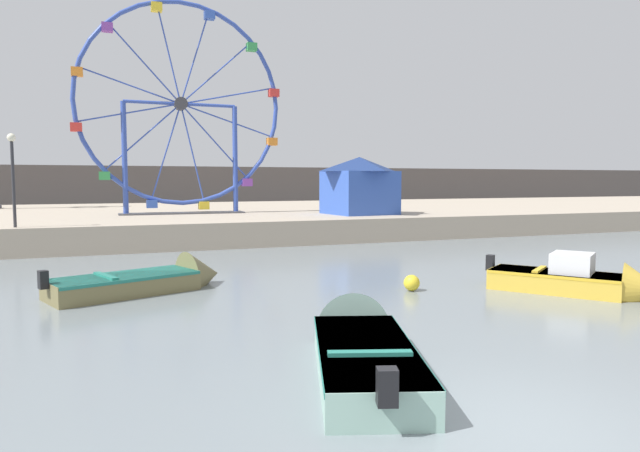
# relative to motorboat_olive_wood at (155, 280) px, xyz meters

# --- Properties ---
(ground_plane) EXTENTS (240.00, 240.00, 0.00)m
(ground_plane) POSITION_rel_motorboat_olive_wood_xyz_m (3.25, -10.50, -0.28)
(ground_plane) COLOR slate
(quay_promenade) EXTENTS (110.00, 24.22, 1.16)m
(quay_promenade) POSITION_rel_motorboat_olive_wood_xyz_m (3.25, 20.37, 0.30)
(quay_promenade) COLOR tan
(quay_promenade) RESTS_ON ground_plane
(distant_town_skyline) EXTENTS (140.00, 3.00, 4.40)m
(distant_town_skyline) POSITION_rel_motorboat_olive_wood_xyz_m (3.25, 41.66, 1.92)
(distant_town_skyline) COLOR #564C47
(distant_town_skyline) RESTS_ON ground_plane
(motorboat_olive_wood) EXTENTS (4.93, 3.05, 1.43)m
(motorboat_olive_wood) POSITION_rel_motorboat_olive_wood_xyz_m (0.00, 0.00, 0.00)
(motorboat_olive_wood) COLOR olive
(motorboat_olive_wood) RESTS_ON ground_plane
(motorboat_seafoam) EXTENTS (2.87, 4.99, 1.35)m
(motorboat_seafoam) POSITION_rel_motorboat_olive_wood_xyz_m (2.65, -7.43, -0.01)
(motorboat_seafoam) COLOR #93BCAD
(motorboat_seafoam) RESTS_ON ground_plane
(motorboat_mustard_yellow) EXTENTS (3.53, 4.19, 1.46)m
(motorboat_mustard_yellow) POSITION_rel_motorboat_olive_wood_xyz_m (10.47, -4.67, 0.07)
(motorboat_mustard_yellow) COLOR gold
(motorboat_mustard_yellow) RESTS_ON ground_plane
(ferris_wheel_blue_frame) EXTENTS (11.13, 1.20, 11.54)m
(ferris_wheel_blue_frame) POSITION_rel_motorboat_olive_wood_xyz_m (2.86, 15.86, 6.68)
(ferris_wheel_blue_frame) COLOR #334CA8
(ferris_wheel_blue_frame) RESTS_ON quay_promenade
(carnival_booth_blue_tent) EXTENTS (3.90, 4.00, 3.12)m
(carnival_booth_blue_tent) POSITION_rel_motorboat_olive_wood_xyz_m (11.90, 12.15, 2.51)
(carnival_booth_blue_tent) COLOR #3356B7
(carnival_booth_blue_tent) RESTS_ON quay_promenade
(promenade_lamp_near) EXTENTS (0.32, 0.32, 3.66)m
(promenade_lamp_near) POSITION_rel_motorboat_olive_wood_xyz_m (-4.51, 9.02, 3.30)
(promenade_lamp_near) COLOR #2D2D33
(promenade_lamp_near) RESTS_ON quay_promenade
(mooring_buoy_orange) EXTENTS (0.44, 0.44, 0.44)m
(mooring_buoy_orange) POSITION_rel_motorboat_olive_wood_xyz_m (6.49, -2.64, -0.06)
(mooring_buoy_orange) COLOR yellow
(mooring_buoy_orange) RESTS_ON ground_plane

